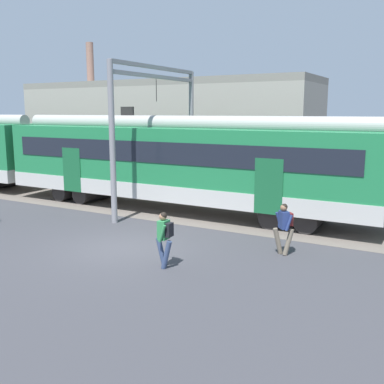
{
  "coord_description": "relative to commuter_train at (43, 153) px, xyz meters",
  "views": [
    {
      "loc": [
        9.1,
        -11.49,
        4.52
      ],
      "look_at": [
        1.15,
        2.6,
        1.6
      ],
      "focal_mm": 42.0,
      "sensor_mm": 36.0,
      "label": 1
    }
  ],
  "objects": [
    {
      "name": "ground_plane",
      "position": [
        9.98,
        -5.78,
        -2.25
      ],
      "size": [
        160.0,
        160.0,
        0.0
      ],
      "primitive_type": "plane",
      "color": "#38383D"
    },
    {
      "name": "track_bed",
      "position": [
        -2.48,
        0.0,
        -2.25
      ],
      "size": [
        80.0,
        4.4,
        0.01
      ],
      "primitive_type": "cube",
      "color": "#605951",
      "rests_on": "ground"
    },
    {
      "name": "commuter_train",
      "position": [
        0.0,
        0.0,
        0.0
      ],
      "size": [
        38.05,
        3.07,
        4.73
      ],
      "color": "#B7B7B2",
      "rests_on": "ground"
    },
    {
      "name": "pedestrian_green",
      "position": [
        12.21,
        -6.72,
        -1.26
      ],
      "size": [
        0.65,
        0.53,
        1.67
      ],
      "color": "navy",
      "rests_on": "ground"
    },
    {
      "name": "pedestrian_navy",
      "position": [
        14.86,
        -3.83,
        -1.26
      ],
      "size": [
        0.7,
        0.51,
        1.67
      ],
      "color": "#6B6051",
      "rests_on": "ground"
    },
    {
      "name": "catenary_gantry",
      "position": [
        7.48,
        0.0,
        2.06
      ],
      "size": [
        0.24,
        6.64,
        6.53
      ],
      "color": "gray",
      "rests_on": "ground"
    },
    {
      "name": "background_building",
      "position": [
        2.97,
        7.36,
        0.95
      ],
      "size": [
        19.77,
        5.0,
        9.2
      ],
      "color": "gray",
      "rests_on": "ground"
    }
  ]
}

